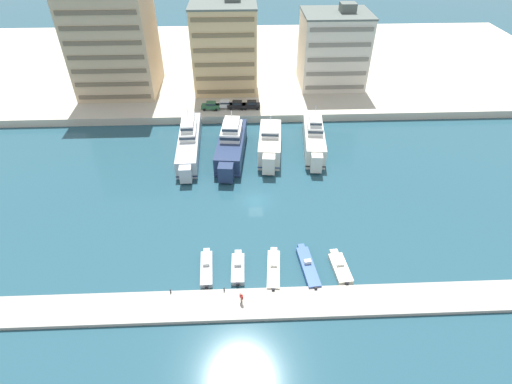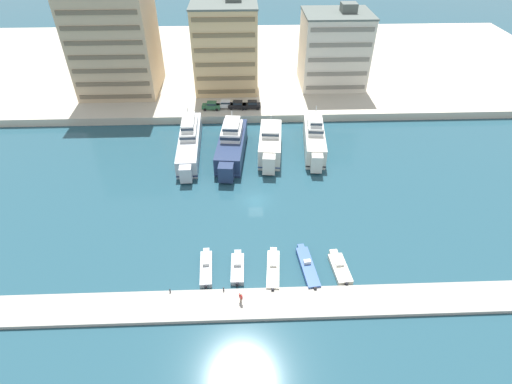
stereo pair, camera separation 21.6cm
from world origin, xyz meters
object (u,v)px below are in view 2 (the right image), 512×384
object	(u,v)px
yacht_ivory_center_left	(314,138)
motorboat_grey_left	(238,268)
motorboat_grey_far_left	(206,268)
car_black_mid_left	(237,105)
car_green_far_left	(211,105)
car_black_center_left	(252,104)
motorboat_cream_center	(340,268)
car_white_left	(225,104)
motorboat_cream_mid_left	(273,269)
yacht_navy_left	(232,144)
yacht_silver_far_left	(189,141)
pedestrian_near_edge	(241,297)
motorboat_blue_center_left	(307,267)
yacht_ivory_mid_left	(270,144)

from	to	relation	value
yacht_ivory_center_left	motorboat_grey_left	xyz separation A→B (m)	(-15.44, -31.27, -2.17)
motorboat_grey_far_left	car_black_mid_left	world-z (taller)	car_black_mid_left
car_green_far_left	motorboat_grey_far_left	bearing A→B (deg)	-88.16
yacht_ivory_center_left	motorboat_grey_left	distance (m)	34.94
car_black_center_left	motorboat_cream_center	bearing A→B (deg)	-76.90
motorboat_grey_far_left	car_green_far_left	distance (m)	46.48
motorboat_cream_center	car_white_left	bearing A→B (deg)	109.76
motorboat_grey_far_left	motorboat_cream_mid_left	distance (m)	9.40
motorboat_cream_mid_left	car_black_mid_left	bearing A→B (deg)	95.96
car_green_far_left	yacht_navy_left	bearing A→B (deg)	-73.98
yacht_ivory_center_left	car_green_far_left	bearing A→B (deg)	144.43
yacht_ivory_center_left	car_black_center_left	distance (m)	19.54
yacht_silver_far_left	motorboat_cream_mid_left	world-z (taller)	yacht_silver_far_left
pedestrian_near_edge	yacht_silver_far_left	bearing A→B (deg)	104.84
yacht_navy_left	motorboat_blue_center_left	bearing A→B (deg)	-70.00
yacht_ivory_center_left	pedestrian_near_edge	xyz separation A→B (m)	(-14.99, -37.14, -1.01)
yacht_ivory_center_left	motorboat_cream_mid_left	size ratio (longest dim) A/B	2.25
motorboat_cream_mid_left	pedestrian_near_edge	xyz separation A→B (m)	(-4.54, -5.41, 1.14)
yacht_navy_left	yacht_ivory_mid_left	distance (m)	7.61
motorboat_grey_left	car_black_center_left	size ratio (longest dim) A/B	1.56
yacht_ivory_mid_left	motorboat_grey_far_left	xyz separation A→B (m)	(-10.90, -29.88, -1.95)
car_green_far_left	pedestrian_near_edge	bearing A→B (deg)	-83.10
yacht_silver_far_left	motorboat_cream_mid_left	xyz separation A→B (m)	(14.50, -32.19, -1.91)
motorboat_cream_center	car_white_left	xyz separation A→B (m)	(-17.10, 47.61, 2.34)
pedestrian_near_edge	car_black_mid_left	bearing A→B (deg)	90.42
pedestrian_near_edge	motorboat_cream_center	bearing A→B (deg)	21.10
motorboat_blue_center_left	pedestrian_near_edge	distance (m)	11.02
motorboat_cream_center	car_green_far_left	distance (m)	51.25
car_green_far_left	car_black_mid_left	size ratio (longest dim) A/B	1.00
motorboat_cream_mid_left	car_black_mid_left	xyz separation A→B (m)	(-4.93, 47.16, 2.32)
motorboat_grey_left	yacht_ivory_mid_left	bearing A→B (deg)	77.78
yacht_silver_far_left	motorboat_blue_center_left	distance (m)	37.39
yacht_ivory_center_left	car_black_mid_left	size ratio (longest dim) A/B	4.17
yacht_ivory_mid_left	motorboat_blue_center_left	bearing A→B (deg)	-83.70
motorboat_grey_left	yacht_ivory_center_left	bearing A→B (deg)	63.73
motorboat_grey_far_left	car_black_center_left	bearing A→B (deg)	80.50
motorboat_grey_left	car_white_left	bearing A→B (deg)	93.35
motorboat_cream_mid_left	motorboat_blue_center_left	size ratio (longest dim) A/B	0.94
yacht_ivory_center_left	pedestrian_near_edge	world-z (taller)	yacht_ivory_center_left
car_white_left	car_green_far_left	bearing A→B (deg)	-169.45
car_black_mid_left	pedestrian_near_edge	distance (m)	52.58
yacht_navy_left	yacht_ivory_center_left	bearing A→B (deg)	4.86
motorboat_grey_far_left	motorboat_blue_center_left	size ratio (longest dim) A/B	0.86
yacht_silver_far_left	motorboat_cream_mid_left	distance (m)	35.35
yacht_silver_far_left	car_green_far_left	world-z (taller)	yacht_silver_far_left
car_black_mid_left	motorboat_grey_far_left	bearing A→B (deg)	-95.46
yacht_silver_far_left	motorboat_grey_far_left	world-z (taller)	yacht_silver_far_left
motorboat_grey_far_left	motorboat_cream_center	size ratio (longest dim) A/B	1.10
car_black_mid_left	pedestrian_near_edge	world-z (taller)	car_black_mid_left
yacht_navy_left	yacht_ivory_center_left	distance (m)	16.60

